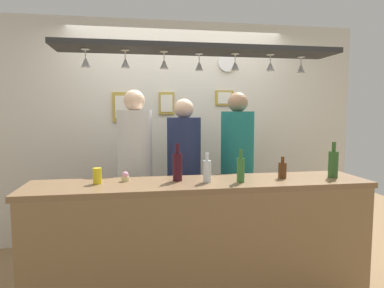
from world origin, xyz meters
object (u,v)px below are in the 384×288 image
bottle_soda_clear (207,170)px  picture_frame_caricature (124,107)px  bottle_champagne_green (333,163)px  bottle_beer_green_import (241,169)px  cupcake (125,177)px  person_middle_navy_shirt (184,165)px  bottle_wine_dark_red (177,166)px  person_left_white_patterned_shirt (135,161)px  bottle_beer_brown_stubby (282,170)px  person_right_teal_shirt (237,159)px  picture_frame_upper_small (224,98)px  drink_can (97,176)px  wall_clock (227,62)px  picture_frame_crest (167,103)px

bottle_soda_clear → picture_frame_caricature: size_ratio=0.68×
bottle_champagne_green → bottle_beer_green_import: (-0.83, -0.06, -0.01)m
bottle_soda_clear → cupcake: (-0.63, 0.14, -0.06)m
person_middle_navy_shirt → bottle_wine_dark_red: person_middle_navy_shirt is taller
picture_frame_caricature → bottle_champagne_green: bearing=-39.2°
person_left_white_patterned_shirt → bottle_beer_brown_stubby: bearing=-31.9°
person_right_teal_shirt → picture_frame_upper_small: (0.03, 0.64, 0.66)m
drink_can → wall_clock: (1.39, 1.35, 1.08)m
bottle_soda_clear → bottle_champagne_green: size_ratio=0.77×
picture_frame_crest → person_middle_navy_shirt: bearing=-80.0°
person_middle_navy_shirt → bottle_soda_clear: size_ratio=7.28×
bottle_beer_brown_stubby → bottle_beer_green_import: bottle_beer_green_import is taller
bottle_beer_green_import → person_middle_navy_shirt: bearing=110.9°
person_middle_navy_shirt → bottle_champagne_green: person_middle_navy_shirt is taller
bottle_beer_brown_stubby → picture_frame_crest: size_ratio=0.69×
cupcake → bottle_soda_clear: bearing=-12.1°
bottle_beer_green_import → bottle_soda_clear: bearing=169.3°
bottle_beer_green_import → picture_frame_crest: (-0.44, 1.49, 0.54)m
bottle_beer_brown_stubby → drink_can: bottle_beer_brown_stubby is taller
picture_frame_caricature → cupcake: bearing=-88.4°
person_right_teal_shirt → picture_frame_caricature: size_ratio=5.13×
person_right_teal_shirt → picture_frame_upper_small: 0.92m
picture_frame_upper_small → bottle_wine_dark_red: bearing=-118.8°
person_left_white_patterned_shirt → person_right_teal_shirt: person_left_white_patterned_shirt is taller
bottle_soda_clear → person_right_teal_shirt: bearing=58.4°
bottle_beer_brown_stubby → bottle_champagne_green: size_ratio=0.60×
person_middle_navy_shirt → bottle_beer_brown_stubby: (0.72, -0.75, 0.06)m
picture_frame_upper_small → bottle_champagne_green: bearing=-68.5°
cupcake → wall_clock: bearing=47.6°
bottle_wine_dark_red → picture_frame_crest: 1.45m
bottle_champagne_green → bottle_beer_green_import: bottle_champagne_green is taller
picture_frame_crest → picture_frame_upper_small: size_ratio=1.18×
person_middle_navy_shirt → bottle_soda_clear: bearing=-85.2°
person_middle_navy_shirt → person_right_teal_shirt: (0.56, 0.00, 0.04)m
person_left_white_patterned_shirt → bottle_beer_brown_stubby: (1.20, -0.75, 0.00)m
picture_frame_crest → wall_clock: 0.88m
bottle_beer_green_import → wall_clock: (0.29, 1.48, 1.03)m
wall_clock → person_right_teal_shirt: bearing=-95.4°
bottle_beer_brown_stubby → drink_can: size_ratio=1.48×
person_middle_navy_shirt → bottle_beer_brown_stubby: size_ratio=9.30×
bottle_beer_green_import → picture_frame_caricature: bearing=122.0°
person_right_teal_shirt → person_left_white_patterned_shirt: bearing=180.0°
bottle_beer_green_import → cupcake: bottle_beer_green_import is taller
person_left_white_patterned_shirt → person_middle_navy_shirt: bearing=-0.0°
person_left_white_patterned_shirt → picture_frame_crest: size_ratio=6.76×
picture_frame_upper_small → picture_frame_crest: bearing=180.0°
person_middle_navy_shirt → person_right_teal_shirt: bearing=0.0°
picture_frame_upper_small → wall_clock: bearing=-11.6°
picture_frame_crest → picture_frame_upper_small: bearing=0.0°
person_middle_navy_shirt → bottle_champagne_green: bearing=-34.5°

